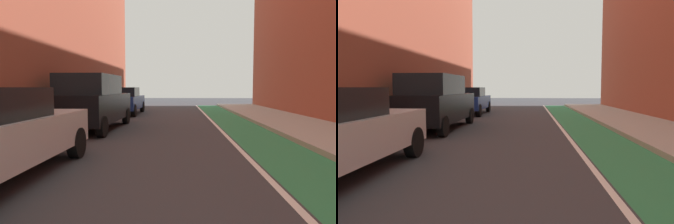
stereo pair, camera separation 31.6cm
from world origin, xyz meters
TOP-DOWN VIEW (x-y plane):
  - ground_plane at (0.00, 13.46)m, footprint 76.82×76.82m
  - bike_lane_paint at (2.89, 15.46)m, footprint 1.60×34.92m
  - lane_divider_stripe at (1.99, 15.46)m, footprint 0.12×34.92m
  - parked_suv_black at (-2.65, 17.47)m, footprint 2.08×4.86m
  - parked_sedan_blue at (-2.64, 24.11)m, footprint 1.97×4.46m

SIDE VIEW (x-z plane):
  - ground_plane at x=0.00m, z-range 0.00..0.00m
  - bike_lane_paint at x=2.89m, z-range 0.00..0.00m
  - lane_divider_stripe at x=1.99m, z-range 0.00..0.00m
  - parked_sedan_blue at x=-2.64m, z-range 0.02..1.55m
  - parked_suv_black at x=-2.65m, z-range 0.03..2.01m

